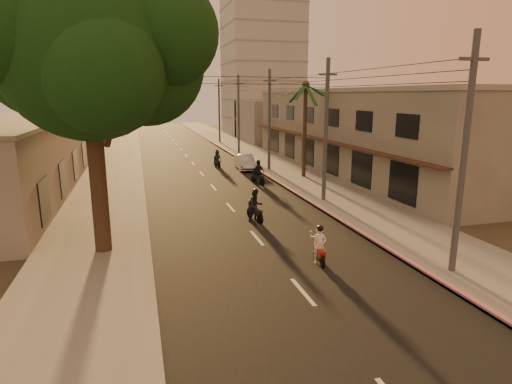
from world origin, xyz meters
TOP-DOWN VIEW (x-y plane):
  - ground at (0.00, 0.00)m, footprint 160.00×160.00m
  - road at (0.00, 20.00)m, footprint 10.00×140.00m
  - sidewalk_right at (7.50, 20.00)m, footprint 5.00×140.00m
  - sidewalk_left at (-7.50, 20.00)m, footprint 5.00×140.00m
  - curb_stripe at (5.10, 15.00)m, footprint 0.20×60.00m
  - shophouse_row at (13.95, 18.00)m, footprint 8.80×34.20m
  - left_building at (-13.98, 14.00)m, footprint 8.20×24.20m
  - distant_tower at (16.00, 56.00)m, footprint 12.10×12.10m
  - broadleaf_tree at (-6.61, 2.14)m, footprint 9.60×8.70m
  - palm_tree at (8.00, 16.00)m, footprint 5.00×5.00m
  - utility_poles at (6.20, 20.00)m, footprint 1.20×48.26m
  - filler_right at (14.00, 45.00)m, footprint 8.00×14.00m
  - filler_left_near at (-14.00, 34.00)m, footprint 8.00×14.00m
  - filler_left_far at (-14.00, 52.00)m, footprint 8.00×14.00m
  - scooter_red at (1.65, -1.66)m, footprint 0.73×1.65m
  - scooter_mid_a at (0.71, 4.80)m, footprint 1.08×1.85m
  - scooter_mid_b at (3.54, 14.24)m, footprint 1.27×1.93m
  - scooter_far_a at (1.99, 23.14)m, footprint 0.92×1.70m
  - parked_car at (4.20, 21.05)m, footprint 1.97×4.34m

SIDE VIEW (x-z plane):
  - ground at x=0.00m, z-range 0.00..0.00m
  - road at x=0.00m, z-range 0.00..0.02m
  - sidewalk_right at x=7.50m, z-range 0.00..0.12m
  - sidewalk_left at x=-7.50m, z-range 0.00..0.12m
  - curb_stripe at x=5.10m, z-range 0.00..0.20m
  - parked_car at x=4.20m, z-range 0.00..1.37m
  - scooter_red at x=1.65m, z-range -0.09..1.53m
  - scooter_far_a at x=1.99m, z-range -0.08..1.59m
  - scooter_mid_a at x=0.71m, z-range -0.08..1.75m
  - scooter_mid_b at x=3.54m, z-range -0.09..1.84m
  - filler_left_near at x=-14.00m, z-range 0.00..4.40m
  - left_building at x=-13.98m, z-range 0.00..5.20m
  - filler_right at x=14.00m, z-range 0.00..6.00m
  - filler_left_far at x=-14.00m, z-range 0.00..7.00m
  - shophouse_row at x=13.95m, z-range 0.00..7.30m
  - utility_poles at x=6.20m, z-range 2.04..11.04m
  - palm_tree at x=8.00m, z-range 3.05..11.25m
  - broadleaf_tree at x=-6.61m, z-range 2.43..14.53m
  - distant_tower at x=16.00m, z-range 0.00..28.00m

